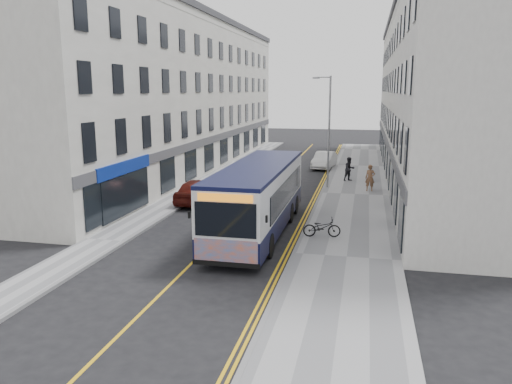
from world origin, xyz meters
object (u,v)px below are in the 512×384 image
at_px(pedestrian_near, 370,178).
at_px(bicycle, 322,227).
at_px(city_bus, 258,196).
at_px(car_white, 324,160).
at_px(streetlamp, 328,128).
at_px(car_maroon, 198,191).
at_px(pedestrian_far, 349,169).

bearing_deg(pedestrian_near, bicycle, -101.16).
distance_m(city_bus, car_white, 21.84).
height_order(streetlamp, car_maroon, streetlamp).
bearing_deg(pedestrian_far, streetlamp, -153.57).
bearing_deg(car_maroon, streetlamp, -138.18).
xyz_separation_m(bicycle, pedestrian_far, (0.73, 15.54, 0.45)).
bearing_deg(car_maroon, bicycle, 145.24).
bearing_deg(pedestrian_near, car_white, 111.02).
bearing_deg(city_bus, pedestrian_far, 75.46).
distance_m(pedestrian_far, car_white, 7.07).
bearing_deg(pedestrian_near, city_bus, -115.86).
height_order(bicycle, pedestrian_near, pedestrian_near).
distance_m(streetlamp, car_maroon, 10.52).
height_order(pedestrian_far, car_maroon, pedestrian_far).
xyz_separation_m(bicycle, car_white, (-1.75, 22.16, 0.16)).
height_order(city_bus, car_maroon, city_bus).
height_order(streetlamp, pedestrian_far, streetlamp).
bearing_deg(car_white, pedestrian_far, -63.11).
height_order(streetlamp, car_white, streetlamp).
xyz_separation_m(streetlamp, bicycle, (0.78, -12.55, -3.79)).
distance_m(streetlamp, city_bus, 12.64).
bearing_deg(bicycle, car_maroon, 45.35).
height_order(city_bus, bicycle, city_bus).
relative_size(streetlamp, car_maroon, 1.72).
height_order(pedestrian_near, pedestrian_far, pedestrian_near).
distance_m(city_bus, bicycle, 3.48).
bearing_deg(pedestrian_far, car_white, 73.72).
bearing_deg(pedestrian_near, streetlamp, 166.37).
height_order(city_bus, pedestrian_near, city_bus).
bearing_deg(city_bus, bicycle, -7.02).
distance_m(car_white, car_maroon, 17.29).
relative_size(pedestrian_far, car_white, 0.40).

